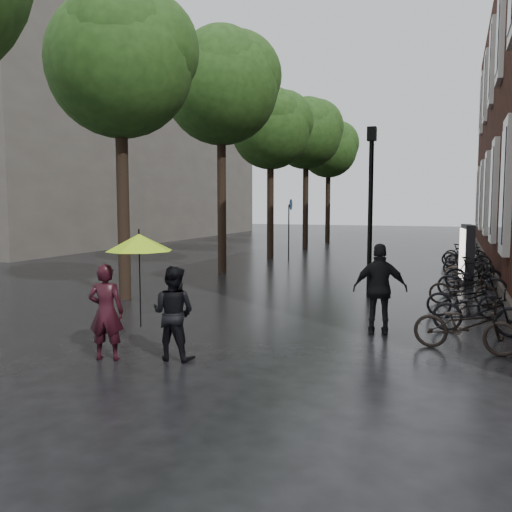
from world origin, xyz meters
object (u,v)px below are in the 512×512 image
at_px(lamp_post, 371,194).
at_px(person_black, 173,313).
at_px(person_burgundy, 106,312).
at_px(parked_bicycles, 468,275).
at_px(pedestrian_walking, 380,289).
at_px(ad_lightbox, 467,255).

bearing_deg(lamp_post, person_black, -105.43).
xyz_separation_m(person_burgundy, parked_bicycles, (5.71, 9.72, -0.34)).
bearing_deg(lamp_post, pedestrian_walking, -78.93).
bearing_deg(ad_lightbox, person_black, -120.95).
bearing_deg(pedestrian_walking, person_black, 35.68).
height_order(pedestrian_walking, ad_lightbox, ad_lightbox).
relative_size(pedestrian_walking, ad_lightbox, 0.93).
bearing_deg(lamp_post, parked_bicycles, 35.07).
relative_size(person_burgundy, parked_bicycles, 0.10).
bearing_deg(parked_bicycles, ad_lightbox, 91.88).
xyz_separation_m(parked_bicycles, ad_lightbox, (-0.04, 1.07, 0.50)).
bearing_deg(pedestrian_walking, lamp_post, -88.40).
relative_size(pedestrian_walking, lamp_post, 0.38).
xyz_separation_m(pedestrian_walking, parked_bicycles, (1.74, 6.36, -0.44)).
bearing_deg(lamp_post, person_burgundy, -111.38).
distance_m(pedestrian_walking, lamp_post, 4.99).
xyz_separation_m(pedestrian_walking, lamp_post, (-0.88, 4.52, 1.93)).
height_order(parked_bicycles, ad_lightbox, ad_lightbox).
bearing_deg(ad_lightbox, pedestrian_walking, -109.75).
xyz_separation_m(person_burgundy, ad_lightbox, (5.67, 10.79, 0.16)).
bearing_deg(ad_lightbox, lamp_post, -138.47).
relative_size(person_burgundy, person_black, 1.03).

